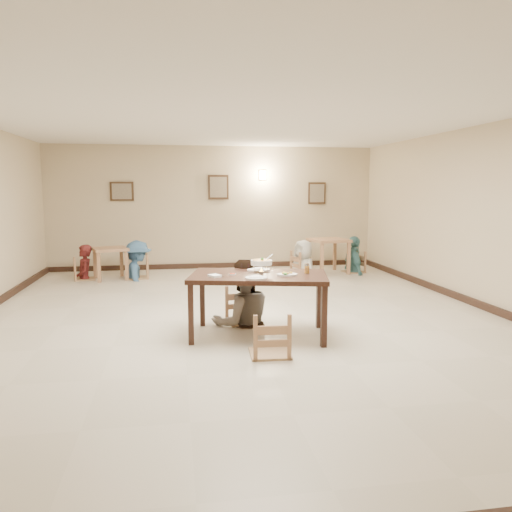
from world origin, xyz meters
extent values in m
plane|color=beige|center=(0.00, 0.00, 0.00)|extent=(10.00, 10.00, 0.00)
plane|color=silver|center=(0.00, 0.00, 3.00)|extent=(10.00, 10.00, 0.00)
plane|color=#C6B290|center=(0.00, 5.00, 1.50)|extent=(10.00, 0.00, 10.00)
plane|color=#C6B290|center=(0.00, -5.00, 1.50)|extent=(10.00, 0.00, 10.00)
plane|color=#C6B290|center=(4.00, 0.00, 1.50)|extent=(0.00, 10.00, 10.00)
cube|color=black|center=(0.00, 4.97, 0.06)|extent=(8.00, 0.06, 0.12)
cube|color=black|center=(3.97, 0.00, 0.06)|extent=(0.06, 10.00, 0.12)
cube|color=#342115|center=(-2.20, 4.96, 1.90)|extent=(0.55, 0.03, 0.45)
cube|color=gray|center=(-2.20, 4.94, 1.90)|extent=(0.45, 0.01, 0.37)
cube|color=#342115|center=(0.10, 4.96, 2.00)|extent=(0.50, 0.03, 0.60)
cube|color=gray|center=(0.10, 4.94, 2.00)|extent=(0.41, 0.01, 0.49)
cube|color=#342115|center=(2.60, 4.96, 1.85)|extent=(0.45, 0.03, 0.55)
cube|color=gray|center=(2.60, 4.94, 1.85)|extent=(0.37, 0.01, 0.45)
cube|color=#FFD88C|center=(1.20, 4.96, 2.30)|extent=(0.16, 0.05, 0.22)
cube|color=#341D15|center=(0.10, -0.94, 0.81)|extent=(1.96, 1.37, 0.06)
cube|color=#341D15|center=(-0.81, -1.19, 0.39)|extent=(0.07, 0.07, 0.78)
cube|color=#341D15|center=(0.82, -1.55, 0.39)|extent=(0.07, 0.07, 0.78)
cube|color=#341D15|center=(-0.61, -0.33, 0.39)|extent=(0.07, 0.07, 0.78)
cube|color=#341D15|center=(1.01, -0.69, 0.39)|extent=(0.07, 0.07, 0.78)
cube|color=tan|center=(-0.02, -0.23, 0.44)|extent=(0.45, 0.45, 0.05)
cube|color=tan|center=(0.10, -1.73, 0.46)|extent=(0.47, 0.47, 0.05)
imported|color=gray|center=(-0.03, -0.29, 0.95)|extent=(1.01, 0.84, 1.89)
torus|color=silver|center=(0.15, -0.90, 0.95)|extent=(0.22, 0.22, 0.01)
cylinder|color=silver|center=(0.15, -0.90, 0.85)|extent=(0.06, 0.06, 0.03)
cone|color=#FFA526|center=(0.15, -0.90, 0.90)|extent=(0.03, 0.03, 0.05)
cylinder|color=white|center=(0.15, -0.90, 0.99)|extent=(0.28, 0.28, 0.06)
cylinder|color=#A7661E|center=(0.15, -0.90, 1.01)|extent=(0.25, 0.25, 0.01)
sphere|color=#2D7223|center=(0.16, -0.91, 1.03)|extent=(0.04, 0.04, 0.04)
cylinder|color=silver|center=(0.26, -0.84, 1.04)|extent=(0.13, 0.08, 0.09)
cylinder|color=silver|center=(0.23, -0.85, 0.90)|extent=(0.01, 0.01, 0.13)
cylinder|color=silver|center=(0.06, -0.85, 0.90)|extent=(0.01, 0.01, 0.13)
cylinder|color=silver|center=(0.15, -1.00, 0.90)|extent=(0.01, 0.01, 0.13)
cylinder|color=white|center=(0.15, -0.67, 0.85)|extent=(0.32, 0.32, 0.02)
ellipsoid|color=white|center=(0.15, -0.67, 0.86)|extent=(0.21, 0.18, 0.07)
cylinder|color=white|center=(0.01, -1.27, 0.85)|extent=(0.27, 0.27, 0.02)
ellipsoid|color=white|center=(0.01, -1.27, 0.85)|extent=(0.18, 0.15, 0.06)
cylinder|color=white|center=(0.45, -1.09, 0.85)|extent=(0.27, 0.27, 0.02)
sphere|color=#2D7223|center=(0.41, -1.17, 0.87)|extent=(0.05, 0.05, 0.05)
cylinder|color=white|center=(-0.25, -0.93, 0.84)|extent=(0.10, 0.10, 0.02)
cylinder|color=#961400|center=(-0.25, -0.93, 0.85)|extent=(0.07, 0.07, 0.01)
cube|color=white|center=(-0.49, -1.05, 0.85)|extent=(0.18, 0.19, 0.03)
cube|color=silver|center=(-0.44, -0.97, 0.85)|extent=(0.08, 0.16, 0.01)
cube|color=silver|center=(-0.41, -0.97, 0.85)|extent=(0.08, 0.16, 0.01)
cylinder|color=white|center=(0.74, -0.99, 0.90)|extent=(0.07, 0.07, 0.13)
cylinder|color=orange|center=(0.74, -0.99, 0.89)|extent=(0.06, 0.06, 0.10)
cube|color=#A77A59|center=(-2.37, 3.75, 0.66)|extent=(0.86, 0.86, 0.06)
cube|color=#A77A59|center=(-2.57, 3.39, 0.32)|extent=(0.07, 0.07, 0.63)
cube|color=#A77A59|center=(-2.01, 3.55, 0.32)|extent=(0.07, 0.07, 0.63)
cube|color=#A77A59|center=(-2.73, 3.94, 0.32)|extent=(0.07, 0.07, 0.63)
cube|color=#A77A59|center=(-2.18, 4.10, 0.32)|extent=(0.07, 0.07, 0.63)
cube|color=#A77A59|center=(2.57, 3.80, 0.77)|extent=(0.92, 0.92, 0.06)
cube|color=#A77A59|center=(2.29, 3.41, 0.37)|extent=(0.07, 0.07, 0.74)
cube|color=#A77A59|center=(2.96, 3.52, 0.37)|extent=(0.07, 0.07, 0.74)
cube|color=#A77A59|center=(2.18, 4.08, 0.37)|extent=(0.07, 0.07, 0.74)
cube|color=#A77A59|center=(2.85, 4.19, 0.37)|extent=(0.07, 0.07, 0.74)
cube|color=tan|center=(-2.94, 3.81, 0.41)|extent=(0.42, 0.42, 0.05)
cube|color=tan|center=(-1.80, 3.76, 0.45)|extent=(0.46, 0.46, 0.05)
cube|color=tan|center=(1.96, 3.78, 0.46)|extent=(0.47, 0.47, 0.05)
cube|color=tan|center=(3.18, 3.78, 0.43)|extent=(0.44, 0.44, 0.05)
imported|color=#541819|center=(-2.94, 3.81, 0.76)|extent=(0.48, 0.62, 1.52)
imported|color=teal|center=(-1.80, 3.76, 0.84)|extent=(0.79, 1.17, 1.68)
imported|color=silver|center=(1.96, 3.78, 0.79)|extent=(0.77, 0.91, 1.57)
imported|color=teal|center=(3.18, 3.78, 0.86)|extent=(0.43, 1.01, 1.71)
camera|label=1|loc=(-0.99, -7.34, 1.95)|focal=35.00mm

